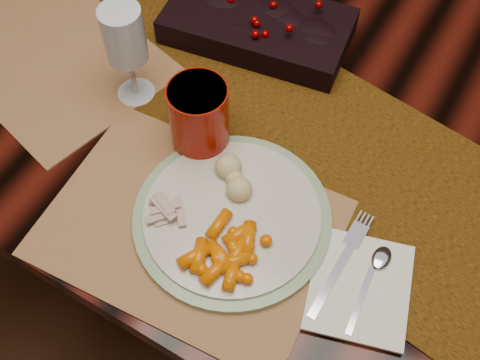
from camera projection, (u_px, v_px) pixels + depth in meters
The scene contains 15 objects.
floor at pixel (296, 273), 1.66m from camera, with size 5.00×5.00×0.00m, color black.
dining_table at pixel (309, 205), 1.34m from camera, with size 1.80×1.00×0.75m, color black.
table_runner at pixel (275, 125), 0.99m from camera, with size 1.69×0.35×0.00m, color #563A13.
centerpiece at pixel (258, 23), 1.07m from camera, with size 0.33×0.17×0.07m, color black, non-canonical shape.
placemat_main at pixel (190, 228), 0.88m from camera, with size 0.41×0.30×0.00m, color #886145.
placemat_second at pixel (50, 55), 1.07m from camera, with size 0.40×0.30×0.00m, color brown.
dinner_plate at pixel (232, 217), 0.88m from camera, with size 0.29×0.29×0.02m, color beige.
baby_carrots at pixel (223, 249), 0.84m from camera, with size 0.10×0.08×0.02m, color #DD5E00, non-canonical shape.
mashed_potatoes at pixel (234, 179), 0.89m from camera, with size 0.07×0.06×0.04m, color #DED37A, non-canonical shape.
turkey_shreds at pixel (169, 212), 0.87m from camera, with size 0.07×0.06×0.02m, color #D1A78E, non-canonical shape.
napkin at pixel (360, 287), 0.83m from camera, with size 0.14×0.16×0.01m, color white.
fork at pixel (338, 268), 0.84m from camera, with size 0.02×0.16×0.00m, color silver, non-canonical shape.
spoon at pixel (367, 287), 0.82m from camera, with size 0.03×0.13×0.00m, color #BAB8CA, non-canonical shape.
red_cup at pixel (199, 118), 0.91m from camera, with size 0.09×0.09×0.13m, color #930D00.
wine_glass at pixel (128, 56), 0.95m from camera, with size 0.07×0.07×0.18m, color silver, non-canonical shape.
Camera 1 is at (0.21, -0.65, 1.54)m, focal length 45.00 mm.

